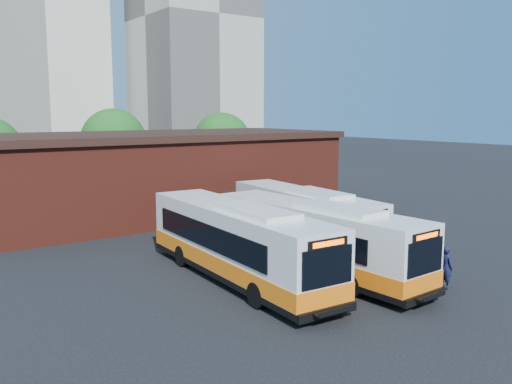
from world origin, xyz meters
TOP-DOWN VIEW (x-y plane):
  - ground at (0.00, 0.00)m, footprint 220.00×220.00m
  - bus_midwest at (-4.11, 1.94)m, footprint 3.47×13.85m
  - bus_mideast at (-0.35, 0.67)m, footprint 3.45×13.35m
  - bus_east at (2.92, 5.40)m, footprint 3.79×13.02m
  - transit_worker at (2.94, -4.59)m, footprint 0.61×0.81m
  - depot_building at (0.00, 20.00)m, footprint 28.60×12.60m
  - tree_mid at (2.00, 34.00)m, footprint 6.56×6.56m
  - tree_east at (13.00, 31.00)m, footprint 6.24×6.24m
  - tower_right at (30.00, 68.00)m, footprint 18.00×18.00m

SIDE VIEW (x-z plane):
  - ground at x=0.00m, z-range 0.00..0.00m
  - transit_worker at x=2.94m, z-range 0.00..1.99m
  - bus_east at x=2.92m, z-range -0.16..3.34m
  - bus_mideast at x=-0.35m, z-range -0.17..3.44m
  - bus_midwest at x=-4.11m, z-range -0.17..3.57m
  - depot_building at x=0.00m, z-range 0.06..6.46m
  - tree_east at x=13.00m, z-range 0.85..8.81m
  - tree_mid at x=2.00m, z-range 0.90..9.26m
  - tower_right at x=30.00m, z-range -0.26..48.94m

